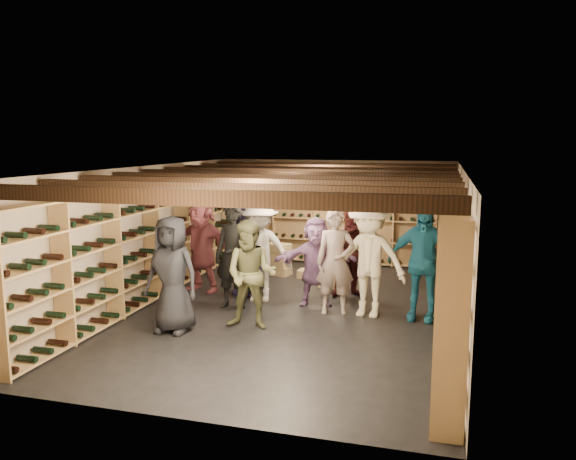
# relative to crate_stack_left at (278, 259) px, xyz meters

# --- Properties ---
(ground) EXTENTS (8.00, 8.00, 0.00)m
(ground) POSITION_rel_crate_stack_left_xyz_m (0.89, -2.34, -0.34)
(ground) COLOR black
(ground) RESTS_ON ground
(walls) EXTENTS (5.52, 8.02, 2.40)m
(walls) POSITION_rel_crate_stack_left_xyz_m (0.89, -2.34, 0.86)
(walls) COLOR tan
(walls) RESTS_ON ground
(ceiling) EXTENTS (5.50, 8.00, 0.01)m
(ceiling) POSITION_rel_crate_stack_left_xyz_m (0.89, -2.34, 2.06)
(ceiling) COLOR beige
(ceiling) RESTS_ON walls
(ceiling_joists) EXTENTS (5.40, 7.12, 0.18)m
(ceiling_joists) POSITION_rel_crate_stack_left_xyz_m (0.89, -2.34, 1.92)
(ceiling_joists) COLOR black
(ceiling_joists) RESTS_ON ground
(wine_rack_left) EXTENTS (0.32, 7.50, 2.15)m
(wine_rack_left) POSITION_rel_crate_stack_left_xyz_m (-1.68, -2.34, 0.74)
(wine_rack_left) COLOR tan
(wine_rack_left) RESTS_ON ground
(wine_rack_right) EXTENTS (0.32, 7.50, 2.15)m
(wine_rack_right) POSITION_rel_crate_stack_left_xyz_m (3.46, -2.34, 0.74)
(wine_rack_right) COLOR tan
(wine_rack_right) RESTS_ON ground
(wine_rack_back) EXTENTS (4.70, 0.30, 2.15)m
(wine_rack_back) POSITION_rel_crate_stack_left_xyz_m (0.89, 1.49, 0.73)
(wine_rack_back) COLOR tan
(wine_rack_back) RESTS_ON ground
(crate_stack_left) EXTENTS (0.57, 0.46, 0.68)m
(crate_stack_left) POSITION_rel_crate_stack_left_xyz_m (0.00, 0.00, 0.00)
(crate_stack_left) COLOR tan
(crate_stack_left) RESTS_ON ground
(crate_stack_right) EXTENTS (0.58, 0.47, 0.51)m
(crate_stack_right) POSITION_rel_crate_stack_left_xyz_m (1.32, -0.73, -0.08)
(crate_stack_right) COLOR tan
(crate_stack_right) RESTS_ON ground
(crate_loose) EXTENTS (0.52, 0.37, 0.17)m
(crate_loose) POSITION_rel_crate_stack_left_xyz_m (0.74, -0.13, -0.25)
(crate_loose) COLOR tan
(crate_loose) RESTS_ON ground
(person_0) EXTENTS (0.90, 0.62, 1.76)m
(person_0) POSITION_rel_crate_stack_left_xyz_m (-0.50, -3.89, 0.54)
(person_0) COLOR black
(person_0) RESTS_ON ground
(person_1) EXTENTS (0.73, 0.54, 1.82)m
(person_1) POSITION_rel_crate_stack_left_xyz_m (-0.06, -2.52, 0.57)
(person_1) COLOR black
(person_1) RESTS_ON ground
(person_2) EXTENTS (0.84, 0.67, 1.67)m
(person_2) POSITION_rel_crate_stack_left_xyz_m (0.58, -3.43, 0.50)
(person_2) COLOR brown
(person_2) RESTS_ON ground
(person_3) EXTENTS (1.32, 0.86, 1.91)m
(person_3) POSITION_rel_crate_stack_left_xyz_m (2.23, -2.35, 0.62)
(person_3) COLOR beige
(person_3) RESTS_ON ground
(person_4) EXTENTS (1.16, 0.59, 1.89)m
(person_4) POSITION_rel_crate_stack_left_xyz_m (3.07, -2.31, 0.61)
(person_4) COLOR #1B6688
(person_4) RESTS_ON ground
(person_5) EXTENTS (1.76, 1.04, 1.81)m
(person_5) POSITION_rel_crate_stack_left_xyz_m (-1.05, -1.61, 0.57)
(person_5) COLOR brown
(person_5) RESTS_ON ground
(person_6) EXTENTS (1.01, 0.77, 1.85)m
(person_6) POSITION_rel_crate_stack_left_xyz_m (-0.11, -1.59, 0.59)
(person_6) COLOR #231E44
(person_6) RESTS_ON ground
(person_7) EXTENTS (0.72, 0.55, 1.75)m
(person_7) POSITION_rel_crate_stack_left_xyz_m (1.68, -2.35, 0.53)
(person_7) COLOR gray
(person_7) RESTS_ON ground
(person_8) EXTENTS (0.98, 0.89, 1.65)m
(person_8) POSITION_rel_crate_stack_left_xyz_m (1.80, -1.26, 0.48)
(person_8) COLOR #421717
(person_8) RESTS_ON ground
(person_9) EXTENTS (1.28, 0.86, 1.83)m
(person_9) POSITION_rel_crate_stack_left_xyz_m (0.25, -2.01, 0.58)
(person_9) COLOR #A29D95
(person_9) RESTS_ON ground
(person_11) EXTENTS (1.51, 0.81, 1.55)m
(person_11) POSITION_rel_crate_stack_left_xyz_m (1.26, -1.96, 0.44)
(person_11) COLOR #724E7B
(person_11) RESTS_ON ground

